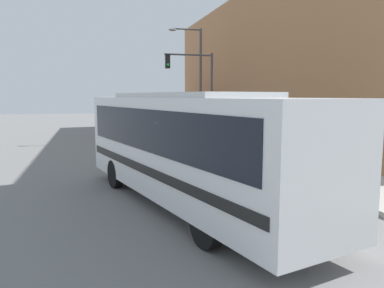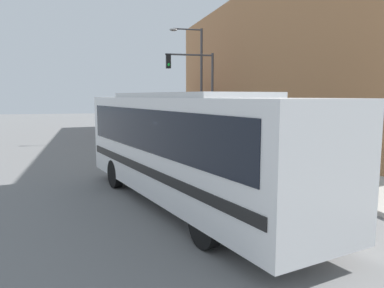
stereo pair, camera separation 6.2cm
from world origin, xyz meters
name	(u,v)px [view 2 (the right image)]	position (x,y,z in m)	size (l,w,h in m)	color
ground_plane	(190,204)	(0.00, 0.00, 0.00)	(120.00, 120.00, 0.00)	slate
sidewalk	(199,132)	(6.16, 20.00, 0.07)	(3.32, 70.00, 0.13)	#A8A399
building_facade	(273,69)	(10.82, 15.98, 5.19)	(6.00, 29.97, 10.38)	#B27A4C
city_bus	(186,142)	(-0.18, -0.21, 1.86)	(4.79, 10.46, 3.23)	white
delivery_truck	(147,112)	(2.21, 22.96, 1.72)	(2.41, 7.40, 3.19)	#B21919
fire_hydrant	(287,159)	(5.10, 3.47, 0.52)	(0.20, 0.27, 0.78)	red
traffic_light_pole	(197,81)	(4.19, 13.81, 4.10)	(3.28, 0.35, 5.82)	#47474C
parking_meter	(251,137)	(5.10, 7.06, 1.08)	(0.14, 0.14, 1.40)	#47474C
street_lamp	(198,74)	(5.05, 16.70, 4.77)	(2.49, 0.28, 7.90)	#47474C
pedestrian_near_corner	(219,127)	(5.92, 14.36, 0.99)	(0.34, 0.34, 1.69)	slate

